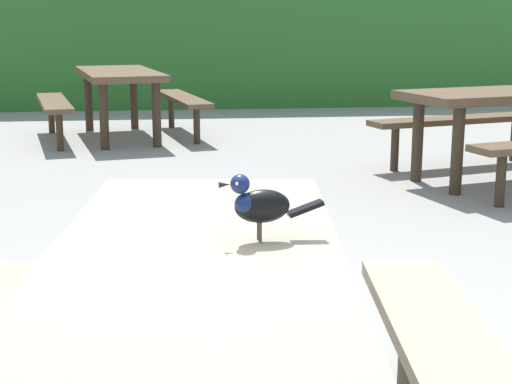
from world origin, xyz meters
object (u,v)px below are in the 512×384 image
Objects in this scene: bird_grackle at (258,204)px; picnic_table_mid_left at (119,88)px; picnic_table_mid_right at (512,113)px; picnic_table_foreground at (196,320)px.

picnic_table_mid_left is at bearing 96.59° from bird_grackle.
picnic_table_mid_left is (-0.76, 6.62, -0.29)m from bird_grackle.
picnic_table_mid_left is at bearing 141.28° from picnic_table_mid_right.
picnic_table_foreground is 6.53× the size of bird_grackle.
picnic_table_mid_right is (2.68, 4.08, 0.00)m from picnic_table_foreground.
bird_grackle is 4.73m from picnic_table_mid_right.
picnic_table_mid_right is at bearing -38.72° from picnic_table_mid_left.
picnic_table_mid_left is at bearing 95.04° from picnic_table_foreground.
picnic_table_mid_left and picnic_table_mid_right have the same top height.
bird_grackle is at bearing 25.71° from picnic_table_foreground.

